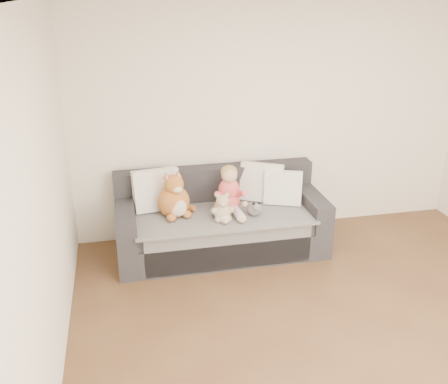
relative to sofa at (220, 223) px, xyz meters
name	(u,v)px	position (x,y,z in m)	size (l,w,h in m)	color
room_shell	(359,189)	(0.71, -1.64, 0.99)	(5.00, 5.00, 5.00)	brown
sofa	(220,223)	(0.00, 0.00, 0.00)	(2.20, 0.94, 0.85)	#27272C
cushion_left	(156,190)	(-0.66, 0.15, 0.38)	(0.51, 0.28, 0.46)	silver
cushion_right_back	(261,182)	(0.50, 0.16, 0.37)	(0.50, 0.40, 0.43)	silver
cushion_right_front	(283,188)	(0.70, 0.01, 0.35)	(0.44, 0.31, 0.38)	silver
toddler	(229,192)	(0.09, -0.05, 0.37)	(0.35, 0.51, 0.50)	#E75159
plush_cat	(174,199)	(-0.49, -0.05, 0.35)	(0.41, 0.39, 0.51)	#A35D24
teddy_bear	(222,209)	(-0.03, -0.26, 0.28)	(0.24, 0.17, 0.30)	tan
plush_cow	(254,209)	(0.32, -0.22, 0.24)	(0.14, 0.22, 0.18)	white
sippy_cup	(216,212)	(-0.08, -0.17, 0.22)	(0.10, 0.08, 0.11)	#463694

